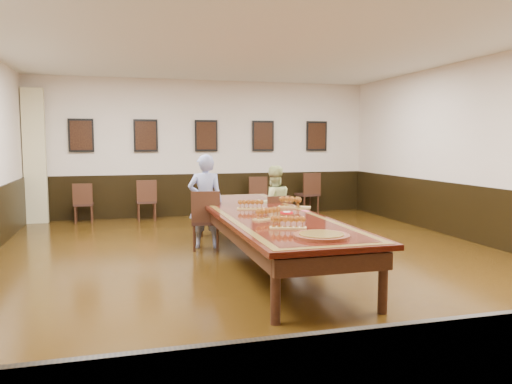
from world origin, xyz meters
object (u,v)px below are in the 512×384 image
object	(u,v)px
carved_platter	(322,236)
spare_chair_c	(257,196)
chair_man	(206,220)
person_woman	(273,205)
chair_woman	(275,220)
spare_chair_b	(146,200)
spare_chair_a	(83,203)
person_man	(205,201)
spare_chair_d	(307,193)
conference_table	(265,222)

from	to	relation	value
carved_platter	spare_chair_c	bearing A→B (deg)	80.36
chair_man	person_woman	world-z (taller)	person_woman
chair_woman	person_woman	size ratio (longest dim) A/B	0.64
spare_chair_c	person_woman	xyz separation A→B (m)	(-0.66, -3.44, 0.21)
chair_man	spare_chair_b	world-z (taller)	chair_man
spare_chair_b	chair_woman	bearing A→B (deg)	118.85
spare_chair_a	person_woman	xyz separation A→B (m)	(3.30, -3.34, 0.25)
person_woman	person_man	bearing A→B (deg)	-4.51
spare_chair_b	person_man	xyz separation A→B (m)	(0.80, -3.20, 0.32)
spare_chair_a	spare_chair_d	distance (m)	5.22
spare_chair_c	conference_table	distance (m)	4.85
person_woman	chair_man	bearing A→B (deg)	0.50
person_woman	conference_table	xyz separation A→B (m)	(-0.52, -1.27, -0.07)
spare_chair_a	carved_platter	size ratio (longest dim) A/B	1.17
conference_table	person_woman	bearing A→B (deg)	67.70
spare_chair_d	chair_man	bearing A→B (deg)	38.40
chair_woman	carved_platter	xyz separation A→B (m)	(-0.48, -3.14, 0.34)
spare_chair_b	person_woman	xyz separation A→B (m)	(1.96, -3.26, 0.22)
conference_table	carved_platter	size ratio (longest dim) A/B	6.76
chair_man	spare_chair_b	size ratio (longest dim) A/B	1.06
person_man	spare_chair_c	bearing A→B (deg)	-109.11
chair_man	person_woman	size ratio (longest dim) A/B	0.72
chair_woman	carved_platter	size ratio (longest dim) A/B	1.18
chair_man	spare_chair_c	size ratio (longest dim) A/B	1.05
person_man	spare_chair_a	bearing A→B (deg)	-47.83
chair_man	spare_chair_d	bearing A→B (deg)	-123.22
person_woman	conference_table	bearing A→B (deg)	65.83
spare_chair_a	carved_platter	xyz separation A→B (m)	(2.82, -6.57, 0.34)
spare_chair_b	person_woman	bearing A→B (deg)	119.52
chair_woman	conference_table	world-z (taller)	chair_woman
spare_chair_d	carved_platter	distance (m)	7.00
chair_man	chair_woman	bearing A→B (deg)	-172.92
spare_chair_b	carved_platter	xyz separation A→B (m)	(1.49, -6.49, 0.31)
carved_platter	spare_chair_b	bearing A→B (deg)	102.91
chair_man	carved_platter	distance (m)	3.27
spare_chair_d	conference_table	world-z (taller)	spare_chair_d
person_woman	carved_platter	xyz separation A→B (m)	(-0.48, -3.23, 0.09)
spare_chair_b	chair_man	bearing A→B (deg)	101.75
chair_woman	spare_chair_d	world-z (taller)	spare_chair_d
spare_chair_d	carved_platter	xyz separation A→B (m)	(-2.40, -6.57, 0.27)
spare_chair_a	spare_chair_c	xyz separation A→B (m)	(3.96, 0.09, 0.03)
spare_chair_c	conference_table	bearing A→B (deg)	83.10
chair_woman	person_woman	distance (m)	0.26
chair_woman	spare_chair_b	world-z (taller)	spare_chair_b
spare_chair_c	spare_chair_d	xyz separation A→B (m)	(1.26, -0.09, 0.04)
conference_table	carved_platter	world-z (taller)	carved_platter
spare_chair_d	conference_table	xyz separation A→B (m)	(-2.44, -4.62, 0.11)
chair_man	spare_chair_b	bearing A→B (deg)	-67.51
chair_woman	spare_chair_a	world-z (taller)	chair_woman
chair_woman	conference_table	size ratio (longest dim) A/B	0.17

